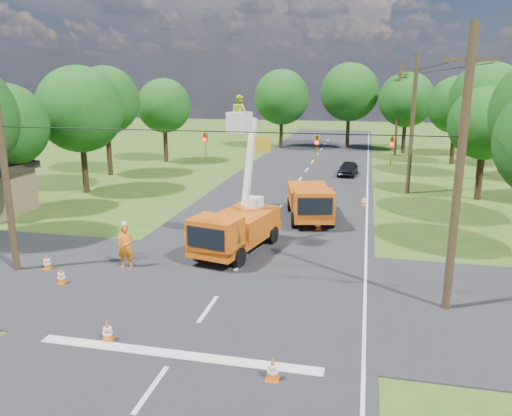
% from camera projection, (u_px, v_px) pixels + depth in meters
% --- Properties ---
extents(ground, '(140.00, 140.00, 0.00)m').
position_uv_depth(ground, '(290.00, 193.00, 37.15)').
color(ground, '#2F4E17').
rests_on(ground, ground).
extents(road_main, '(12.00, 100.00, 0.06)m').
position_uv_depth(road_main, '(290.00, 193.00, 37.15)').
color(road_main, black).
rests_on(road_main, ground).
extents(road_cross, '(56.00, 10.00, 0.07)m').
position_uv_depth(road_cross, '(223.00, 288.00, 20.12)').
color(road_cross, black).
rests_on(road_cross, ground).
extents(stop_bar, '(9.00, 0.45, 0.02)m').
position_uv_depth(stop_bar, '(176.00, 356.00, 15.20)').
color(stop_bar, silver).
rests_on(stop_bar, ground).
extents(edge_line, '(0.12, 90.00, 0.02)m').
position_uv_depth(edge_line, '(367.00, 197.00, 35.97)').
color(edge_line, silver).
rests_on(edge_line, ground).
extents(bucket_truck, '(3.45, 6.25, 7.51)m').
position_uv_depth(bucket_truck, '(236.00, 221.00, 23.99)').
color(bucket_truck, '#EC5910').
rests_on(bucket_truck, ground).
extents(second_truck, '(3.40, 6.31, 2.24)m').
position_uv_depth(second_truck, '(310.00, 201.00, 29.71)').
color(second_truck, '#EC5910').
rests_on(second_truck, ground).
extents(ground_worker, '(0.84, 0.66, 2.02)m').
position_uv_depth(ground_worker, '(126.00, 246.00, 22.11)').
color(ground_worker, orange).
rests_on(ground_worker, ground).
extents(distant_car, '(1.86, 3.79, 1.24)m').
position_uv_depth(distant_car, '(348.00, 169.00, 43.93)').
color(distant_car, black).
rests_on(distant_car, ground).
extents(traffic_cone_0, '(0.38, 0.38, 0.71)m').
position_uv_depth(traffic_cone_0, '(107.00, 331.00, 15.97)').
color(traffic_cone_0, '#DA570B').
rests_on(traffic_cone_0, ground).
extents(traffic_cone_1, '(0.38, 0.38, 0.71)m').
position_uv_depth(traffic_cone_1, '(273.00, 369.00, 13.86)').
color(traffic_cone_1, '#DA570B').
rests_on(traffic_cone_1, ground).
extents(traffic_cone_2, '(0.38, 0.38, 0.71)m').
position_uv_depth(traffic_cone_2, '(318.00, 224.00, 27.93)').
color(traffic_cone_2, '#DA570B').
rests_on(traffic_cone_2, ground).
extents(traffic_cone_3, '(0.38, 0.38, 0.71)m').
position_uv_depth(traffic_cone_3, '(61.00, 276.00, 20.49)').
color(traffic_cone_3, '#DA570B').
rests_on(traffic_cone_3, ground).
extents(traffic_cone_4, '(0.38, 0.38, 0.71)m').
position_uv_depth(traffic_cone_4, '(47.00, 262.00, 22.05)').
color(traffic_cone_4, '#DA570B').
rests_on(traffic_cone_4, ground).
extents(traffic_cone_6, '(0.38, 0.38, 0.71)m').
position_uv_depth(traffic_cone_6, '(364.00, 200.00, 33.37)').
color(traffic_cone_6, '#DA570B').
rests_on(traffic_cone_6, ground).
extents(pole_right_near, '(1.80, 0.30, 10.00)m').
position_uv_depth(pole_right_near, '(459.00, 172.00, 17.07)').
color(pole_right_near, '#4C3823').
rests_on(pole_right_near, ground).
extents(pole_right_mid, '(1.80, 0.30, 10.00)m').
position_uv_depth(pole_right_mid, '(412.00, 124.00, 35.99)').
color(pole_right_mid, '#4C3823').
rests_on(pole_right_mid, ground).
extents(pole_right_far, '(1.80, 0.30, 10.00)m').
position_uv_depth(pole_right_far, '(398.00, 109.00, 54.91)').
color(pole_right_far, '#4C3823').
rests_on(pole_right_far, ground).
extents(pole_left, '(0.30, 0.30, 9.00)m').
position_uv_depth(pole_left, '(5.00, 170.00, 21.00)').
color(pole_left, '#4C3823').
rests_on(pole_left, ground).
extents(signal_span, '(18.00, 0.29, 1.07)m').
position_uv_depth(signal_span, '(279.00, 144.00, 18.19)').
color(signal_span, black).
rests_on(signal_span, ground).
extents(tree_left_c, '(5.20, 5.20, 8.06)m').
position_uv_depth(tree_left_c, '(5.00, 126.00, 30.74)').
color(tree_left_c, '#382616').
rests_on(tree_left_c, ground).
extents(tree_left_d, '(6.20, 6.20, 9.24)m').
position_uv_depth(tree_left_d, '(80.00, 109.00, 35.94)').
color(tree_left_d, '#382616').
rests_on(tree_left_d, ground).
extents(tree_left_e, '(5.80, 5.80, 9.41)m').
position_uv_depth(tree_left_e, '(105.00, 100.00, 42.84)').
color(tree_left_e, '#382616').
rests_on(tree_left_e, ground).
extents(tree_left_f, '(5.40, 5.40, 8.40)m').
position_uv_depth(tree_left_f, '(164.00, 106.00, 50.19)').
color(tree_left_f, '#382616').
rests_on(tree_left_f, ground).
extents(tree_right_c, '(5.00, 5.00, 7.83)m').
position_uv_depth(tree_right_c, '(485.00, 123.00, 34.01)').
color(tree_right_c, '#382616').
rests_on(tree_right_c, ground).
extents(tree_right_d, '(6.00, 6.00, 9.70)m').
position_uv_depth(tree_right_d, '(487.00, 99.00, 40.90)').
color(tree_right_d, '#382616').
rests_on(tree_right_d, ground).
extents(tree_right_e, '(5.60, 5.60, 8.63)m').
position_uv_depth(tree_right_e, '(457.00, 105.00, 48.89)').
color(tree_right_e, '#382616').
rests_on(tree_right_e, ground).
extents(tree_far_a, '(6.60, 6.60, 9.50)m').
position_uv_depth(tree_far_a, '(282.00, 97.00, 60.31)').
color(tree_far_a, '#382616').
rests_on(tree_far_a, ground).
extents(tree_far_b, '(7.00, 7.00, 10.32)m').
position_uv_depth(tree_far_b, '(350.00, 92.00, 60.37)').
color(tree_far_b, '#382616').
rests_on(tree_far_b, ground).
extents(tree_far_c, '(6.20, 6.20, 9.18)m').
position_uv_depth(tree_far_c, '(407.00, 100.00, 56.35)').
color(tree_far_c, '#382616').
rests_on(tree_far_c, ground).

